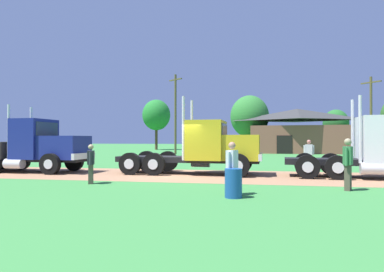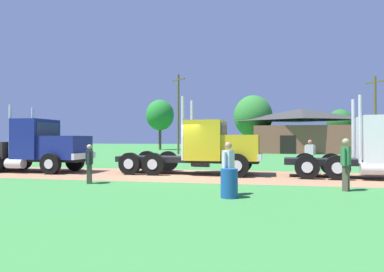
# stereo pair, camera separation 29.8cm
# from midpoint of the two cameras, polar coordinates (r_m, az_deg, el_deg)

# --- Properties ---
(ground_plane) EXTENTS (200.00, 200.00, 0.00)m
(ground_plane) POSITION_cam_midpoint_polar(r_m,az_deg,el_deg) (17.14, -2.93, -6.52)
(ground_plane) COLOR #39813B
(dirt_track) EXTENTS (120.00, 5.84, 0.01)m
(dirt_track) POSITION_cam_midpoint_polar(r_m,az_deg,el_deg) (17.14, -2.93, -6.51)
(dirt_track) COLOR #9F7150
(dirt_track) RESTS_ON ground_plane
(truck_foreground_white) EXTENTS (7.52, 2.96, 3.90)m
(truck_foreground_white) POSITION_cam_midpoint_polar(r_m,az_deg,el_deg) (17.48, 2.26, -2.06)
(truck_foreground_white) COLOR black
(truck_foreground_white) RESTS_ON ground_plane
(truck_near_left) EXTENTS (7.05, 2.73, 3.62)m
(truck_near_left) POSITION_cam_midpoint_polar(r_m,az_deg,el_deg) (20.76, -25.81, -1.83)
(truck_near_left) COLOR black
(truck_near_left) RESTS_ON ground_plane
(truck_near_right) EXTENTS (7.02, 3.06, 3.73)m
(truck_near_right) POSITION_cam_midpoint_polar(r_m,az_deg,el_deg) (17.78, 28.70, -1.91)
(truck_near_right) COLOR black
(truck_near_right) RESTS_ON ground_plane
(visitor_standing_near) EXTENTS (0.42, 0.62, 1.58)m
(visitor_standing_near) POSITION_cam_midpoint_polar(r_m,az_deg,el_deg) (14.42, -17.07, -4.22)
(visitor_standing_near) COLOR #2D2D33
(visitor_standing_near) RESTS_ON ground_plane
(visitor_walking_mid) EXTENTS (0.38, 0.58, 1.71)m
(visitor_walking_mid) POSITION_cam_midpoint_polar(r_m,az_deg,el_deg) (11.09, 5.92, -5.05)
(visitor_walking_mid) COLOR silver
(visitor_walking_mid) RESTS_ON ground_plane
(visitor_by_barrel) EXTENTS (0.42, 0.58, 1.82)m
(visitor_by_barrel) POSITION_cam_midpoint_polar(r_m,az_deg,el_deg) (13.10, 23.95, -3.97)
(visitor_by_barrel) COLOR #33723F
(visitor_by_barrel) RESTS_ON ground_plane
(visitor_far_side) EXTENTS (0.59, 0.34, 1.75)m
(visitor_far_side) POSITION_cam_midpoint_polar(r_m,az_deg,el_deg) (21.44, 18.54, -2.75)
(visitor_far_side) COLOR silver
(visitor_far_side) RESTS_ON ground_plane
(steel_barrel) EXTENTS (0.53, 0.53, 0.89)m
(steel_barrel) POSITION_cam_midpoint_polar(r_m,az_deg,el_deg) (10.63, 6.11, -7.83)
(steel_barrel) COLOR #19478C
(steel_barrel) RESTS_ON ground_plane
(shed_building) EXTENTS (12.37, 7.79, 5.66)m
(shed_building) POSITION_cam_midpoint_polar(r_m,az_deg,el_deg) (45.81, 16.97, 0.74)
(shed_building) COLOR brown
(shed_building) RESTS_ON ground_plane
(utility_pole_near) EXTENTS (1.84, 1.43, 9.39)m
(utility_pole_near) POSITION_cam_midpoint_polar(r_m,az_deg,el_deg) (40.42, -2.99, 4.00)
(utility_pole_near) COLOR brown
(utility_pole_near) RESTS_ON ground_plane
(utility_pole_far) EXTENTS (1.61, 1.70, 8.38)m
(utility_pole_far) POSITION_cam_midpoint_polar(r_m,az_deg,el_deg) (40.77, 27.49, 3.29)
(utility_pole_far) COLOR brown
(utility_pole_far) RESTS_ON ground_plane
(tree_left) EXTENTS (4.60, 4.60, 8.26)m
(tree_left) POSITION_cam_midpoint_polar(r_m,az_deg,el_deg) (56.76, -6.12, 3.48)
(tree_left) COLOR #513823
(tree_left) RESTS_ON ground_plane
(tree_mid) EXTENTS (5.27, 5.27, 7.79)m
(tree_mid) POSITION_cam_midpoint_polar(r_m,az_deg,el_deg) (47.87, 9.39, 3.22)
(tree_mid) COLOR #513823
(tree_mid) RESTS_ON ground_plane
(tree_right) EXTENTS (3.44, 3.44, 5.84)m
(tree_right) POSITION_cam_midpoint_polar(r_m,az_deg,el_deg) (51.04, 22.69, 1.94)
(tree_right) COLOR #513823
(tree_right) RESTS_ON ground_plane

